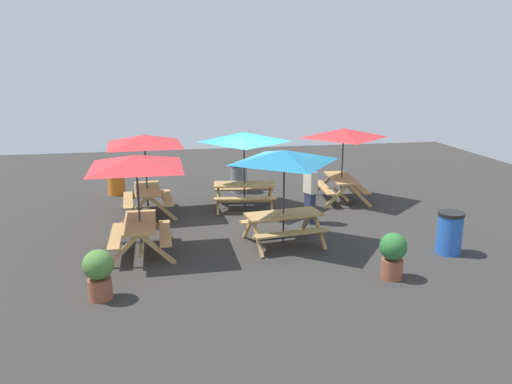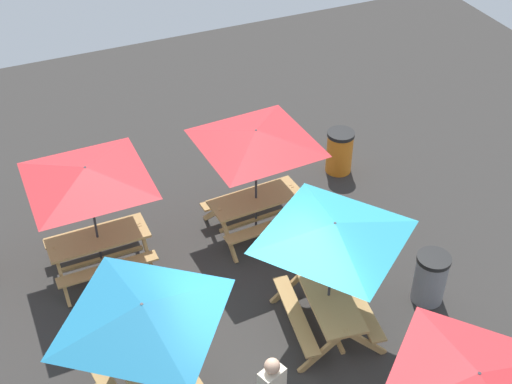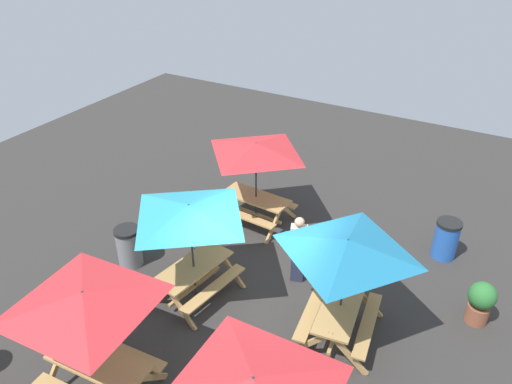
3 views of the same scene
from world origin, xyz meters
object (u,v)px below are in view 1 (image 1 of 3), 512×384
picnic_table_0 (343,138)px  picnic_table_2 (137,169)px  picnic_table_3 (284,163)px  person_standing (310,192)px  picnic_table_4 (244,143)px  trash_bin_gray (239,178)px  trash_bin_blue (450,233)px  trash_bin_orange (116,180)px  potted_plant_1 (99,272)px  potted_plant_0 (393,254)px  picnic_table_1 (145,146)px

picnic_table_0 → picnic_table_2: 6.92m
picnic_table_3 → person_standing: size_ratio=1.40×
picnic_table_4 → trash_bin_gray: size_ratio=2.38×
trash_bin_blue → trash_bin_orange: bearing=139.6°
picnic_table_2 → potted_plant_1: (-0.67, -2.20, -1.45)m
trash_bin_orange → person_standing: person_standing is taller
picnic_table_0 → trash_bin_gray: size_ratio=2.38×
picnic_table_4 → person_standing: size_ratio=1.40×
picnic_table_0 → potted_plant_0: bearing=174.4°
picnic_table_1 → person_standing: 4.78m
person_standing → picnic_table_0: bearing=-59.5°
potted_plant_1 → trash_bin_orange: bearing=92.5°
picnic_table_2 → potted_plant_0: bearing=-115.5°
picnic_table_4 → person_standing: 2.54m
picnic_table_3 → trash_bin_blue: bearing=-27.4°
potted_plant_1 → trash_bin_gray: bearing=63.1°
picnic_table_0 → picnic_table_1: same height
picnic_table_1 → potted_plant_0: bearing=-140.8°
picnic_table_1 → trash_bin_blue: (6.87, -4.34, -1.49)m
picnic_table_2 → person_standing: size_ratio=1.69×
picnic_table_2 → picnic_table_0: bearing=-61.6°
picnic_table_2 → potted_plant_0: size_ratio=2.94×
picnic_table_4 → potted_plant_1: picnic_table_4 is taller
picnic_table_3 → trash_bin_blue: picnic_table_3 is taller
picnic_table_0 → trash_bin_orange: bearing=77.4°
picnic_table_1 → potted_plant_0: 7.48m
picnic_table_3 → trash_bin_gray: (-0.33, 5.06, -1.49)m
picnic_table_1 → person_standing: bearing=-114.4°
picnic_table_3 → potted_plant_1: (-4.03, -2.20, -1.45)m
trash_bin_gray → person_standing: (1.41, -3.65, 0.39)m
picnic_table_0 → picnic_table_2: bearing=123.2°
picnic_table_0 → potted_plant_1: size_ratio=2.43×
picnic_table_2 → potted_plant_1: size_ratio=2.95×
trash_bin_orange → potted_plant_0: bearing=-52.2°
trash_bin_blue → trash_bin_gray: size_ratio=1.00×
picnic_table_1 → picnic_table_3: 4.48m
picnic_table_1 → trash_bin_orange: (-1.08, 2.43, -1.49)m
picnic_table_0 → trash_bin_blue: size_ratio=2.38×
trash_bin_orange → potted_plant_0: size_ratio=1.02×
picnic_table_4 → trash_bin_orange: (-3.91, 2.36, -1.49)m
potted_plant_1 → potted_plant_0: bearing=-1.3°
picnic_table_2 → person_standing: (4.43, 1.41, -1.10)m
trash_bin_gray → potted_plant_0: (2.05, -7.39, 0.04)m
trash_bin_blue → person_standing: (-2.52, 2.70, 0.39)m
picnic_table_0 → potted_plant_1: picnic_table_0 is taller
picnic_table_4 → picnic_table_2: bearing=-125.0°
picnic_table_2 → trash_bin_gray: (3.03, 5.06, -1.49)m
trash_bin_blue → potted_plant_1: trash_bin_blue is taller
picnic_table_1 → picnic_table_3: bearing=-136.7°
picnic_table_0 → picnic_table_2: same height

